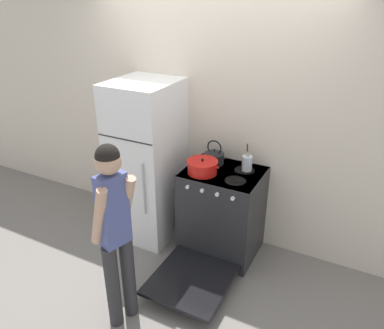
{
  "coord_description": "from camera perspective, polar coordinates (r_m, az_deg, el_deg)",
  "views": [
    {
      "loc": [
        1.5,
        -3.28,
        2.51
      ],
      "look_at": [
        0.04,
        -0.45,
        0.99
      ],
      "focal_mm": 35.0,
      "sensor_mm": 36.0,
      "label": 1
    }
  ],
  "objects": [
    {
      "name": "ground_plane",
      "position": [
        4.39,
        2.31,
        -9.34
      ],
      "size": [
        14.0,
        14.0,
        0.0
      ],
      "primitive_type": "plane",
      "color": "slate"
    },
    {
      "name": "wall_back",
      "position": [
        3.84,
        2.84,
        6.71
      ],
      "size": [
        10.0,
        0.06,
        2.55
      ],
      "color": "beige",
      "rests_on": "ground_plane"
    },
    {
      "name": "refrigerator",
      "position": [
        3.94,
        -6.84,
        0.41
      ],
      "size": [
        0.62,
        0.72,
        1.7
      ],
      "color": "white",
      "rests_on": "ground_plane"
    },
    {
      "name": "stove_range",
      "position": [
        3.78,
        4.34,
        -7.55
      ],
      "size": [
        0.74,
        1.34,
        0.91
      ],
      "color": "#232326",
      "rests_on": "ground_plane"
    },
    {
      "name": "dutch_oven_pot",
      "position": [
        3.52,
        1.59,
        -0.36
      ],
      "size": [
        0.33,
        0.29,
        0.15
      ],
      "color": "red",
      "rests_on": "stove_range"
    },
    {
      "name": "tea_kettle",
      "position": [
        3.71,
        3.41,
        1.19
      ],
      "size": [
        0.25,
        0.2,
        0.25
      ],
      "color": "black",
      "rests_on": "stove_range"
    },
    {
      "name": "utensil_jar",
      "position": [
        3.6,
        8.39,
        0.25
      ],
      "size": [
        0.1,
        0.1,
        0.26
      ],
      "color": "silver",
      "rests_on": "stove_range"
    },
    {
      "name": "person",
      "position": [
        2.86,
        -11.63,
        -9.56
      ],
      "size": [
        0.31,
        0.37,
        1.57
      ],
      "rotation": [
        0.0,
        0.0,
        1.28
      ],
      "color": "#2D2D30",
      "rests_on": "ground_plane"
    }
  ]
}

